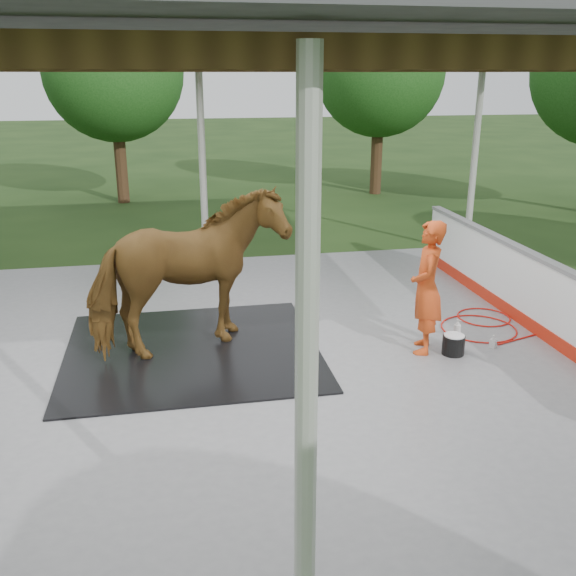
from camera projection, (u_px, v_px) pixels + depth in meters
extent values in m
plane|color=#1E3814|center=(231.00, 362.00, 8.75)|extent=(100.00, 100.00, 0.00)
cube|color=slate|center=(231.00, 360.00, 8.74)|extent=(12.00, 10.00, 0.05)
cylinder|color=beige|center=(306.00, 392.00, 3.74)|extent=(0.14, 0.14, 3.85)
cylinder|color=beige|center=(203.00, 169.00, 12.49)|extent=(0.14, 0.14, 3.85)
cylinder|color=beige|center=(474.00, 161.00, 13.51)|extent=(0.14, 0.14, 3.85)
cube|color=brown|center=(301.00, 51.00, 3.33)|extent=(12.00, 0.10, 0.18)
cube|color=brown|center=(259.00, 58.00, 4.73)|extent=(12.00, 0.10, 0.18)
cube|color=brown|center=(236.00, 61.00, 6.13)|extent=(12.00, 0.10, 0.18)
cube|color=brown|center=(222.00, 63.00, 7.52)|extent=(12.00, 0.10, 0.18)
cube|color=brown|center=(212.00, 65.00, 8.92)|extent=(12.00, 0.10, 0.18)
cube|color=brown|center=(205.00, 66.00, 10.31)|extent=(12.00, 0.10, 0.18)
cube|color=brown|center=(199.00, 67.00, 11.71)|extent=(12.00, 0.10, 0.18)
cube|color=#38383A|center=(221.00, 45.00, 7.46)|extent=(12.60, 10.60, 0.10)
cube|color=red|center=(539.00, 328.00, 9.52)|extent=(0.14, 8.00, 0.20)
cube|color=white|center=(544.00, 296.00, 9.36)|extent=(0.12, 8.00, 1.00)
cube|color=slate|center=(548.00, 262.00, 9.20)|extent=(0.16, 8.00, 0.06)
cylinder|color=#382314|center=(121.00, 166.00, 19.21)|extent=(0.36, 0.36, 2.20)
sphere|color=#194714|center=(113.00, 71.00, 18.35)|extent=(4.00, 4.00, 4.00)
cylinder|color=#382314|center=(376.00, 160.00, 20.64)|extent=(0.36, 0.36, 2.20)
sphere|color=#194714|center=(380.00, 71.00, 19.78)|extent=(4.00, 4.00, 4.00)
cube|color=black|center=(192.00, 350.00, 8.96)|extent=(3.47, 3.25, 0.03)
imported|color=brown|center=(188.00, 274.00, 8.60)|extent=(2.89, 2.09, 2.22)
imported|color=#D24416|center=(427.00, 288.00, 8.71)|extent=(0.65, 0.79, 1.85)
cylinder|color=black|center=(453.00, 345.00, 8.83)|extent=(0.31, 0.31, 0.27)
cylinder|color=white|center=(454.00, 336.00, 8.79)|extent=(0.28, 0.28, 0.03)
imported|color=silver|center=(457.00, 329.00, 9.35)|extent=(0.16, 0.16, 0.30)
imported|color=#338CD8|center=(493.00, 341.00, 9.06)|extent=(0.12, 0.12, 0.19)
torus|color=red|center=(479.00, 328.00, 9.73)|extent=(1.13, 1.13, 0.02)
torus|color=red|center=(484.00, 317.00, 10.18)|extent=(0.83, 0.83, 0.02)
cylinder|color=red|center=(536.00, 334.00, 9.51)|extent=(1.49, 0.50, 0.02)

